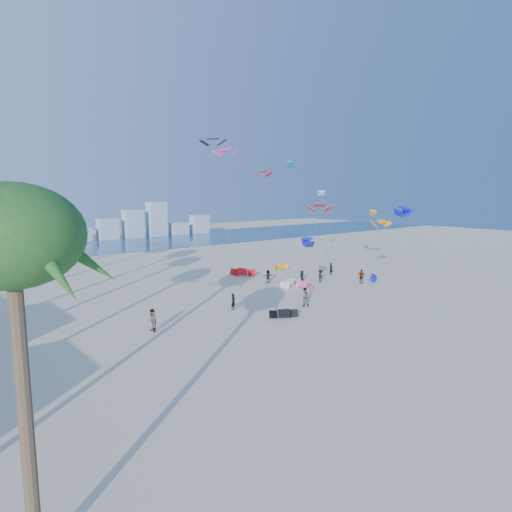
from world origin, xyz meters
TOP-DOWN VIEW (x-y plane):
  - ground at (0.00, 0.00)m, footprint 220.00×220.00m
  - ocean at (0.00, 72.00)m, footprint 220.00×220.00m
  - kitesurfer_near at (-0.87, 14.64)m, footprint 0.67×0.57m
  - kitesurfer_mid at (5.09, 11.32)m, footprint 1.10×1.04m
  - kitesurfers_far at (8.43, 17.44)m, footprint 29.50×9.05m
  - grounded_kites at (10.59, 19.67)m, footprint 22.07×19.94m
  - flying_kites at (15.63, 22.86)m, footprint 25.95×40.36m
  - distant_skyline at (-1.19, 82.00)m, footprint 85.00×3.00m

SIDE VIEW (x-z plane):
  - ground at x=0.00m, z-range 0.00..0.00m
  - ocean at x=0.00m, z-range 0.01..0.01m
  - grounded_kites at x=10.59m, z-range -0.07..0.98m
  - kitesurfer_near at x=-0.87m, z-range 0.00..1.55m
  - kitesurfers_far at x=8.43m, z-range -0.09..1.72m
  - kitesurfer_mid at x=5.09m, z-range 0.00..1.80m
  - distant_skyline at x=-1.19m, z-range -1.11..7.29m
  - flying_kites at x=15.63m, z-range 2.94..20.86m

